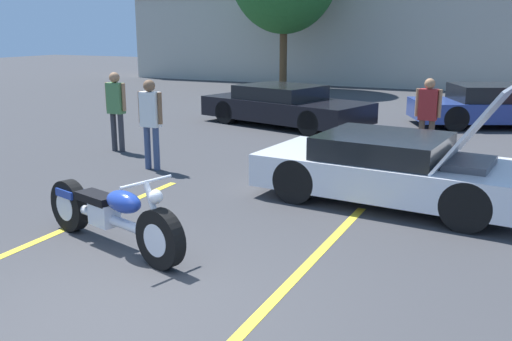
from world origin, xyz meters
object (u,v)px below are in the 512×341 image
(motorcycle, at_px, (111,215))
(spectator_midground, at_px, (116,105))
(parked_car_left_row, at_px, (284,106))
(spectator_by_show_car, at_px, (151,117))
(show_car_hood_open, at_px, (394,168))
(parked_car_mid_row, at_px, (496,106))
(spectator_near_motorcycle, at_px, (428,111))

(motorcycle, xyz_separation_m, spectator_midground, (-3.54, 4.53, 0.60))
(parked_car_left_row, bearing_deg, spectator_by_show_car, -77.77)
(show_car_hood_open, distance_m, parked_car_mid_row, 8.30)
(spectator_midground, bearing_deg, spectator_by_show_car, -32.25)
(parked_car_left_row, height_order, spectator_midground, spectator_midground)
(spectator_by_show_car, distance_m, spectator_midground, 1.94)
(parked_car_left_row, bearing_deg, spectator_midground, -97.15)
(show_car_hood_open, bearing_deg, spectator_by_show_car, -176.58)
(parked_car_mid_row, bearing_deg, spectator_near_motorcycle, -127.01)
(spectator_near_motorcycle, relative_size, spectator_midground, 0.96)
(show_car_hood_open, relative_size, spectator_by_show_car, 2.47)
(show_car_hood_open, relative_size, parked_car_left_row, 0.84)
(motorcycle, distance_m, show_car_hood_open, 4.30)
(parked_car_mid_row, distance_m, spectator_near_motorcycle, 5.00)
(show_car_hood_open, xyz_separation_m, spectator_near_motorcycle, (-0.08, 3.37, 0.43))
(parked_car_mid_row, relative_size, spectator_midground, 2.85)
(spectator_by_show_car, bearing_deg, parked_car_mid_row, 55.55)
(motorcycle, relative_size, show_car_hood_open, 0.59)
(show_car_hood_open, xyz_separation_m, spectator_midground, (-6.22, 1.17, 0.48))
(motorcycle, xyz_separation_m, parked_car_mid_row, (3.66, 11.60, 0.13))
(show_car_hood_open, height_order, spectator_by_show_car, show_car_hood_open)
(parked_car_mid_row, height_order, spectator_near_motorcycle, spectator_near_motorcycle)
(spectator_near_motorcycle, xyz_separation_m, spectator_by_show_car, (-4.50, -3.23, 0.04))
(parked_car_left_row, distance_m, spectator_by_show_car, 5.79)
(show_car_hood_open, distance_m, spectator_near_motorcycle, 3.39)
(parked_car_left_row, bearing_deg, motorcycle, -65.04)
(parked_car_mid_row, xyz_separation_m, parked_car_left_row, (-5.27, -2.34, -0.01))
(motorcycle, height_order, parked_car_left_row, parked_car_left_row)
(motorcycle, bearing_deg, parked_car_left_row, 115.55)
(show_car_hood_open, distance_m, spectator_midground, 6.35)
(parked_car_mid_row, bearing_deg, motorcycle, -132.32)
(parked_car_left_row, xyz_separation_m, spectator_near_motorcycle, (4.22, -2.54, 0.43))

